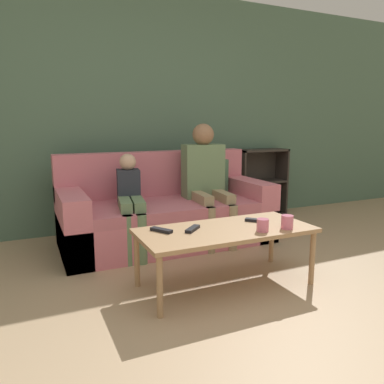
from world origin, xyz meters
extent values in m
plane|color=tan|center=(0.00, 0.00, 0.00)|extent=(22.00, 22.00, 0.00)
cube|color=#4C6B56|center=(0.00, 2.63, 1.30)|extent=(12.00, 0.06, 2.60)
cube|color=#D1707F|center=(0.09, 1.88, 0.16)|extent=(2.03, 0.91, 0.33)
cube|color=#C06775|center=(0.09, 1.79, 0.38)|extent=(1.59, 0.73, 0.10)
cube|color=#D1707F|center=(0.09, 2.24, 0.66)|extent=(2.03, 0.18, 0.46)
cube|color=#D1707F|center=(-0.81, 1.88, 0.29)|extent=(0.22, 0.91, 0.59)
cube|color=#D1707F|center=(0.99, 1.88, 0.29)|extent=(0.22, 0.91, 0.59)
cube|color=#4C7556|center=(0.68, 2.09, 0.61)|extent=(0.36, 0.12, 0.36)
cube|color=#332D28|center=(1.26, 2.45, 0.43)|extent=(0.02, 0.28, 0.85)
cube|color=#332D28|center=(1.90, 2.45, 0.43)|extent=(0.02, 0.28, 0.85)
cube|color=#332D28|center=(1.58, 2.57, 0.43)|extent=(0.67, 0.02, 0.85)
cube|color=#332D28|center=(1.58, 2.45, 0.01)|extent=(0.67, 0.28, 0.02)
cube|color=#332D28|center=(1.58, 2.45, 0.44)|extent=(0.62, 0.28, 0.02)
cube|color=#332D28|center=(1.58, 2.45, 0.84)|extent=(0.67, 0.28, 0.02)
cube|color=red|center=(1.30, 2.44, 0.17)|extent=(0.07, 0.24, 0.29)
cube|color=beige|center=(1.37, 2.43, 0.19)|extent=(0.05, 0.19, 0.33)
cube|color=#993D84|center=(1.42, 2.44, 0.15)|extent=(0.04, 0.22, 0.26)
cube|color=gold|center=(1.46, 2.43, 0.18)|extent=(0.05, 0.17, 0.31)
cube|color=beige|center=(1.53, 2.43, 0.20)|extent=(0.06, 0.17, 0.36)
cube|color=beige|center=(1.58, 2.44, 0.19)|extent=(0.05, 0.22, 0.34)
cube|color=#232328|center=(1.65, 2.43, 0.15)|extent=(0.07, 0.20, 0.24)
cube|color=gold|center=(1.72, 2.43, 0.16)|extent=(0.04, 0.17, 0.28)
cube|color=#2D7A4C|center=(1.77, 2.43, 0.14)|extent=(0.05, 0.21, 0.24)
cylinder|color=#A87F56|center=(-0.47, 0.53, 0.20)|extent=(0.04, 0.04, 0.40)
cylinder|color=#A87F56|center=(0.72, 0.53, 0.20)|extent=(0.04, 0.04, 0.40)
cylinder|color=#A87F56|center=(-0.47, 1.03, 0.20)|extent=(0.04, 0.04, 0.40)
cylinder|color=#A87F56|center=(0.72, 1.03, 0.20)|extent=(0.04, 0.04, 0.40)
cube|color=#A87F56|center=(0.13, 0.78, 0.42)|extent=(1.27, 0.58, 0.03)
cylinder|color=#9E8966|center=(0.35, 1.45, 0.21)|extent=(0.10, 0.10, 0.43)
cylinder|color=#9E8966|center=(0.57, 1.43, 0.21)|extent=(0.10, 0.10, 0.43)
cube|color=#9E8966|center=(0.37, 1.68, 0.47)|extent=(0.13, 0.41, 0.09)
cube|color=#9E8966|center=(0.59, 1.67, 0.47)|extent=(0.13, 0.41, 0.09)
cube|color=#66845B|center=(0.50, 1.92, 0.70)|extent=(0.42, 0.23, 0.54)
sphere|color=#936B4C|center=(0.50, 1.92, 1.06)|extent=(0.22, 0.22, 0.22)
cylinder|color=#66845B|center=(-0.42, 1.46, 0.21)|extent=(0.10, 0.10, 0.43)
cylinder|color=#66845B|center=(-0.30, 1.44, 0.21)|extent=(0.10, 0.10, 0.43)
cube|color=#66845B|center=(-0.38, 1.70, 0.47)|extent=(0.17, 0.42, 0.09)
cube|color=#66845B|center=(-0.26, 1.68, 0.47)|extent=(0.17, 0.42, 0.09)
cube|color=#282D38|center=(-0.28, 1.92, 0.59)|extent=(0.24, 0.23, 0.32)
sphere|color=#D1A889|center=(-0.28, 1.92, 0.82)|extent=(0.16, 0.16, 0.16)
cylinder|color=pink|center=(0.53, 0.60, 0.48)|extent=(0.09, 0.09, 0.10)
cylinder|color=pink|center=(0.33, 0.61, 0.48)|extent=(0.08, 0.08, 0.09)
cube|color=black|center=(0.43, 0.85, 0.44)|extent=(0.15, 0.16, 0.02)
cube|color=black|center=(-0.11, 0.84, 0.44)|extent=(0.16, 0.15, 0.02)
cube|color=black|center=(-0.32, 0.90, 0.44)|extent=(0.13, 0.17, 0.02)
camera|label=1|loc=(-1.17, -1.48, 1.18)|focal=35.00mm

